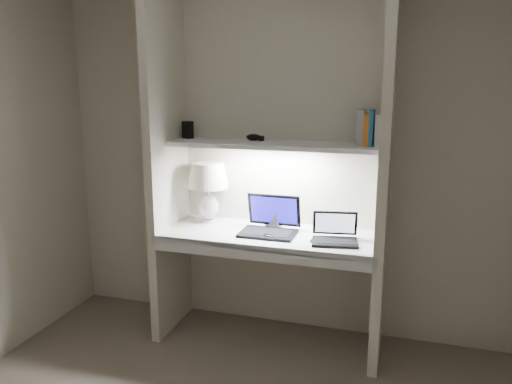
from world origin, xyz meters
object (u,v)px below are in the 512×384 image
at_px(book_row, 374,129).
at_px(speaker, 274,216).
at_px(table_lamp, 208,182).
at_px(laptop_netbook, 335,235).
at_px(laptop_main, 270,224).

bearing_deg(book_row, speaker, 175.95).
relative_size(table_lamp, speaker, 3.03).
bearing_deg(book_row, laptop_netbook, -139.91).
bearing_deg(speaker, laptop_main, -60.52).
height_order(laptop_main, speaker, laptop_main).
bearing_deg(laptop_netbook, book_row, 31.09).
xyz_separation_m(laptop_netbook, book_row, (0.20, 0.17, 0.66)).
height_order(laptop_main, book_row, book_row).
height_order(table_lamp, book_row, book_row).
xyz_separation_m(laptop_main, speaker, (-0.01, 0.15, 0.02)).
relative_size(laptop_netbook, speaker, 2.24).
bearing_deg(speaker, table_lamp, -152.54).
relative_size(laptop_netbook, book_row, 1.42).
distance_m(laptop_main, speaker, 0.15).
relative_size(laptop_main, laptop_netbook, 1.15).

